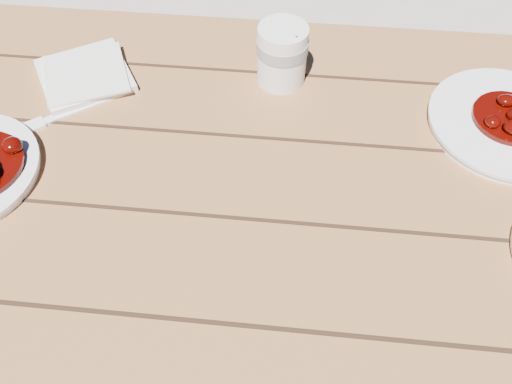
{
  "coord_description": "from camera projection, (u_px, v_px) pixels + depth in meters",
  "views": [
    {
      "loc": [
        0.11,
        -0.47,
        1.36
      ],
      "look_at": [
        0.07,
        -0.07,
        0.81
      ],
      "focal_mm": 35.0,
      "sensor_mm": 36.0,
      "label": 1
    }
  ],
  "objects": [
    {
      "name": "ground",
      "position": [
        233.0,
        341.0,
        1.38
      ],
      "size": [
        60.0,
        60.0,
        0.0
      ],
      "primitive_type": "plane",
      "color": "#B0A99F",
      "rests_on": "ground"
    },
    {
      "name": "picnic_table",
      "position": [
        221.0,
        228.0,
        0.9
      ],
      "size": [
        2.0,
        1.55,
        0.75
      ],
      "color": "brown",
      "rests_on": "ground"
    },
    {
      "name": "coffee_cup",
      "position": [
        282.0,
        55.0,
        0.86
      ],
      "size": [
        0.09,
        0.09,
        0.11
      ],
      "primitive_type": "cylinder",
      "color": "white",
      "rests_on": "picnic_table"
    },
    {
      "name": "napkin_stack",
      "position": [
        85.0,
        76.0,
        0.9
      ],
      "size": [
        0.21,
        0.21,
        0.01
      ],
      "primitive_type": "cube",
      "rotation": [
        0.0,
        0.0,
        0.55
      ],
      "color": "white",
      "rests_on": "picnic_table"
    },
    {
      "name": "fork_table",
      "position": [
        77.0,
        109.0,
        0.85
      ],
      "size": [
        0.14,
        0.12,
        0.0
      ],
      "primitive_type": null,
      "rotation": [
        0.0,
        0.0,
        2.21
      ],
      "color": "white",
      "rests_on": "picnic_table"
    },
    {
      "name": "second_plate",
      "position": [
        506.0,
        124.0,
        0.83
      ],
      "size": [
        0.25,
        0.25,
        0.02
      ],
      "primitive_type": "cylinder",
      "color": "white",
      "rests_on": "picnic_table"
    }
  ]
}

